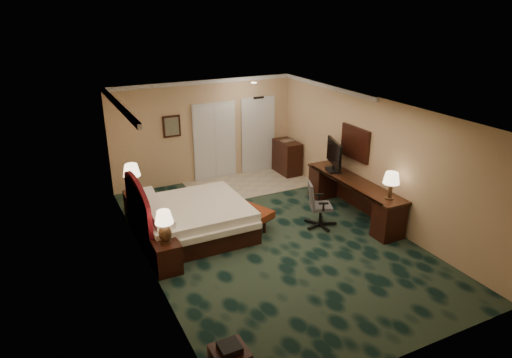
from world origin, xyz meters
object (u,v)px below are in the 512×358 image
minibar (287,157)px  lamp_near (165,227)px  nightstand_far (137,205)px  nightstand_near (167,257)px  tv (334,156)px  desk (353,198)px  bed_bench (246,215)px  bed (195,220)px  lamp_far (132,179)px  desk_chair (321,205)px

minibar → lamp_near: bearing=-142.5°
nightstand_far → minibar: size_ratio=0.63×
nightstand_far → lamp_near: 2.49m
nightstand_near → tv: (4.37, 1.13, 0.91)m
nightstand_near → desk: 4.44m
lamp_near → bed_bench: (2.06, 1.02, -0.66)m
bed → minibar: bearing=33.3°
bed_bench → nightstand_near: bearing=-175.8°
bed → bed_bench: bearing=-2.5°
lamp_near → bed_bench: bearing=26.4°
lamp_near → minibar: 5.61m
bed → lamp_near: size_ratio=3.47×
lamp_far → minibar: (4.49, 1.04, -0.47)m
lamp_far → nightstand_far: bearing=51.5°
nightstand_near → bed_bench: bearing=26.8°
tv → desk_chair: tv is taller
bed_bench → tv: (2.30, 0.09, 0.98)m
lamp_far → bed_bench: 2.60m
nightstand_near → lamp_far: bearing=90.8°
nightstand_far → minibar: bearing=12.5°
nightstand_far → desk: desk is taller
lamp_far → tv: size_ratio=0.74×
nightstand_far → desk_chair: size_ratio=0.59×
desk → desk_chair: desk_chair is taller
desk_chair → minibar: desk_chair is taller
bed → minibar: minibar is taller
nightstand_near → lamp_near: (0.01, 0.02, 0.59)m
nightstand_far → lamp_far: lamp_far is taller
lamp_near → desk_chair: (3.45, 0.24, -0.37)m
nightstand_far → tv: tv is taller
nightstand_near → minibar: 5.63m
lamp_far → tv: 4.59m
desk → bed_bench: bearing=164.6°
desk → minibar: minibar is taller
nightstand_near → bed_bench: (2.07, 1.05, -0.07)m
nightstand_near → lamp_far: size_ratio=0.81×
bed → nightstand_near: bed is taller
nightstand_near → lamp_near: bearing=61.6°
desk → desk_chair: bearing=-171.9°
bed_bench → desk_chair: bearing=-52.0°
nightstand_far → desk_chair: 4.09m
desk → bed: bearing=168.7°
minibar → nightstand_far: bearing=-167.5°
minibar → bed: bearing=-146.7°
bed_bench → minibar: (2.38, 2.38, 0.25)m
tv → desk: bearing=-67.7°
nightstand_near → desk: (4.42, 0.40, 0.13)m
bed → desk_chair: bearing=-18.1°
tv → minibar: size_ratio=1.02×
desk → desk_chair: 0.97m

